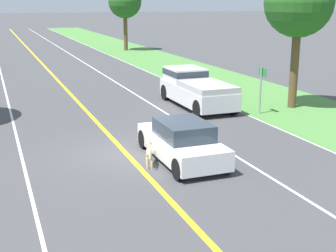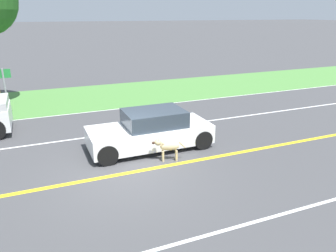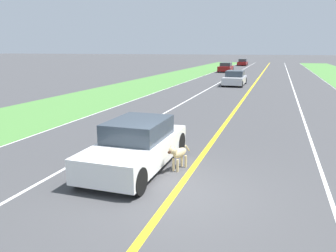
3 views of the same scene
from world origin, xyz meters
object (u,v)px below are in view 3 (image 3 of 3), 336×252
Objects in this scene: car_trailing_mid at (226,68)px; car_trailing_far at (243,62)px; car_trailing_near at (235,78)px; dog at (178,153)px; ego_car at (137,145)px.

car_trailing_far is at bearing -90.98° from car_trailing_mid.
car_trailing_near is 0.95× the size of car_trailing_far.
dog is 41.80m from car_trailing_mid.
dog is 0.25× the size of car_trailing_near.
dog is 62.41m from car_trailing_far.
dog is at bearing 96.87° from car_trailing_mid.
car_trailing_mid is (3.65, -18.27, 0.02)m from car_trailing_near.
car_trailing_far is at bearing -86.85° from ego_car.
ego_car is at bearing 93.15° from car_trailing_far.
ego_car is 41.79m from car_trailing_mid.
car_trailing_near is at bearing -70.57° from dog.
ego_car is 23.35m from car_trailing_near.
car_trailing_near is 39.15m from car_trailing_far.
car_trailing_far is (3.29, -39.01, -0.01)m from car_trailing_near.
ego_car is 1.00× the size of car_trailing_near.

